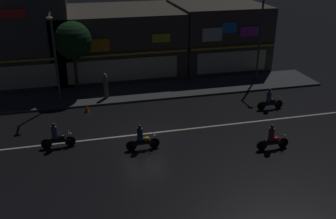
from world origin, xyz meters
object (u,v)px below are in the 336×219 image
object	(u,v)px
motorcycle_following	(57,137)
motorcycle_opposite_lane	(142,139)
motorcycle_lead	(272,139)
traffic_cone	(87,108)
streetlamp_mid	(262,28)
pedestrian_on_sidewalk	(106,86)
streetlamp_west	(54,51)
motorcycle_trailing_far	(270,101)

from	to	relation	value
motorcycle_following	motorcycle_opposite_lane	world-z (taller)	same
motorcycle_lead	motorcycle_opposite_lane	distance (m)	7.24
motorcycle_following	traffic_cone	xyz separation A→B (m)	(1.84, 4.65, -0.36)
traffic_cone	streetlamp_mid	bearing A→B (deg)	11.53
pedestrian_on_sidewalk	motorcycle_following	bearing A→B (deg)	175.90
motorcycle_following	motorcycle_opposite_lane	size ratio (longest dim) A/B	1.00
pedestrian_on_sidewalk	motorcycle_following	world-z (taller)	pedestrian_on_sidewalk
motorcycle_lead	motorcycle_opposite_lane	size ratio (longest dim) A/B	1.00
streetlamp_west	motorcycle_trailing_far	xyz separation A→B (m)	(14.08, -4.38, -3.30)
streetlamp_mid	pedestrian_on_sidewalk	distance (m)	13.01
traffic_cone	motorcycle_lead	bearing A→B (deg)	-38.41
streetlamp_mid	motorcycle_following	bearing A→B (deg)	-154.70
streetlamp_mid	streetlamp_west	bearing A→B (deg)	-176.18
streetlamp_mid	traffic_cone	world-z (taller)	streetlamp_mid
motorcycle_trailing_far	streetlamp_west	bearing A→B (deg)	165.06
motorcycle_lead	traffic_cone	world-z (taller)	motorcycle_lead
motorcycle_following	motorcycle_lead	bearing A→B (deg)	170.48
motorcycle_opposite_lane	motorcycle_trailing_far	distance (m)	10.18
streetlamp_west	traffic_cone	world-z (taller)	streetlamp_west
motorcycle_lead	streetlamp_west	bearing A→B (deg)	-42.07
streetlamp_west	motorcycle_lead	world-z (taller)	streetlamp_west
motorcycle_lead	motorcycle_opposite_lane	world-z (taller)	same
motorcycle_following	motorcycle_opposite_lane	bearing A→B (deg)	168.88
motorcycle_following	streetlamp_mid	bearing A→B (deg)	-149.31
streetlamp_west	motorcycle_following	world-z (taller)	streetlamp_west
streetlamp_mid	motorcycle_lead	bearing A→B (deg)	-112.03
streetlamp_mid	motorcycle_following	size ratio (longest dim) A/B	3.85
motorcycle_lead	motorcycle_opposite_lane	xyz separation A→B (m)	(-7.03, 1.73, 0.00)
motorcycle_opposite_lane	streetlamp_mid	bearing A→B (deg)	-149.16
motorcycle_trailing_far	motorcycle_following	bearing A→B (deg)	-169.31
motorcycle_lead	traffic_cone	xyz separation A→B (m)	(-9.76, 7.74, -0.36)
motorcycle_following	motorcycle_trailing_far	distance (m)	14.31
motorcycle_opposite_lane	traffic_cone	size ratio (longest dim) A/B	3.45
pedestrian_on_sidewalk	motorcycle_opposite_lane	bearing A→B (deg)	-148.48
motorcycle_opposite_lane	motorcycle_trailing_far	size ratio (longest dim) A/B	1.00
streetlamp_west	pedestrian_on_sidewalk	distance (m)	4.40
streetlamp_mid	motorcycle_trailing_far	xyz separation A→B (m)	(-1.73, -5.43, -3.81)
streetlamp_mid	motorcycle_following	xyz separation A→B (m)	(-15.90, -7.51, -3.81)
motorcycle_trailing_far	traffic_cone	xyz separation A→B (m)	(-12.32, 2.57, -0.36)
motorcycle_following	motorcycle_opposite_lane	xyz separation A→B (m)	(4.58, -1.36, 0.00)
motorcycle_following	streetlamp_west	bearing A→B (deg)	-85.32
motorcycle_opposite_lane	pedestrian_on_sidewalk	bearing A→B (deg)	-88.66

